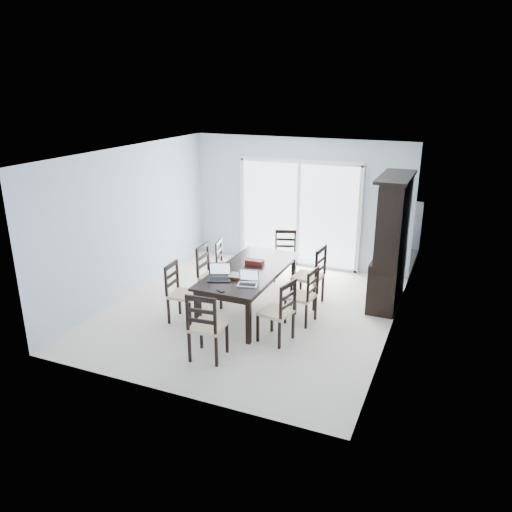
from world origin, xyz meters
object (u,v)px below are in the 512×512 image
object	(u,v)px
laptop_silver	(248,282)
cell_phone	(220,291)
dining_table	(250,273)
chair_right_mid	(307,290)
chair_left_mid	(209,268)
china_hutch	(391,243)
chair_right_near	(281,305)
game_box	(255,262)
chair_end_far	(285,249)
chair_right_far	(314,270)
chair_left_near	(178,286)
chair_end_near	(205,320)
laptop_dark	(219,276)
chair_left_far	(224,259)
hot_tub	(282,226)

from	to	relation	value
laptop_silver	cell_phone	xyz separation A→B (m)	(-0.27, -0.36, -0.04)
dining_table	chair_right_mid	bearing A→B (deg)	-2.41
laptop_silver	chair_left_mid	bearing A→B (deg)	132.48
china_hutch	chair_left_mid	distance (m)	3.07
chair_right_near	chair_left_mid	bearing A→B (deg)	74.40
game_box	chair_end_far	bearing A→B (deg)	88.99
cell_phone	dining_table	bearing A→B (deg)	112.86
china_hutch	chair_right_far	xyz separation A→B (m)	(-1.14, -0.59, -0.43)
chair_left_near	chair_end_near	distance (m)	1.36
china_hutch	chair_end_far	bearing A→B (deg)	167.94
chair_left_near	laptop_dark	size ratio (longest dim) A/B	2.66
chair_left_far	laptop_silver	xyz separation A→B (m)	(1.09, -1.42, 0.25)
chair_end_far	chair_right_near	bearing A→B (deg)	90.30
chair_left_near	chair_right_near	xyz separation A→B (m)	(1.74, -0.05, 0.00)
laptop_dark	cell_phone	world-z (taller)	laptop_dark
dining_table	hot_tub	xyz separation A→B (m)	(-0.75, 3.62, -0.22)
china_hutch	chair_right_near	bearing A→B (deg)	-120.54
chair_right_mid	game_box	bearing A→B (deg)	81.36
chair_left_near	china_hutch	bearing A→B (deg)	120.09
dining_table	chair_right_far	bearing A→B (deg)	36.69
chair_left_mid	laptop_silver	world-z (taller)	chair_left_mid
chair_right_near	game_box	distance (m)	1.34
chair_end_near	game_box	xyz separation A→B (m)	(-0.09, 1.90, 0.18)
chair_left_near	laptop_dark	distance (m)	0.72
chair_left_far	hot_tub	bearing A→B (deg)	165.66
laptop_dark	china_hutch	bearing A→B (deg)	17.70
chair_left_near	chair_end_far	bearing A→B (deg)	155.21
chair_right_near	dining_table	bearing A→B (deg)	59.53
chair_right_near	laptop_dark	bearing A→B (deg)	93.79
chair_right_far	cell_phone	distance (m)	1.89
chair_end_far	laptop_dark	xyz separation A→B (m)	(-0.25, -2.29, 0.24)
chair_right_near	chair_left_far	bearing A→B (deg)	59.51
chair_right_far	chair_end_near	world-z (taller)	chair_right_far
china_hutch	chair_left_near	size ratio (longest dim) A/B	2.01
chair_left_mid	chair_end_near	size ratio (longest dim) A/B	1.03
chair_right_near	cell_phone	world-z (taller)	chair_right_near
chair_right_near	china_hutch	bearing A→B (deg)	-18.30
chair_right_far	chair_end_far	world-z (taller)	chair_right_far
chair_end_far	chair_left_mid	bearing A→B (deg)	45.23
chair_right_mid	hot_tub	world-z (taller)	chair_right_mid
chair_left_mid	chair_end_near	bearing A→B (deg)	24.44
laptop_silver	cell_phone	bearing A→B (deg)	-139.01
chair_right_mid	laptop_dark	bearing A→B (deg)	122.56
chair_right_mid	hot_tub	xyz separation A→B (m)	(-1.73, 3.66, -0.10)
game_box	dining_table	bearing A→B (deg)	-87.03
dining_table	chair_end_far	distance (m)	1.68
chair_right_far	chair_end_far	distance (m)	1.34
chair_right_far	chair_end_far	size ratio (longest dim) A/B	1.12
laptop_dark	dining_table	bearing A→B (deg)	47.22
dining_table	cell_phone	distance (m)	1.00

